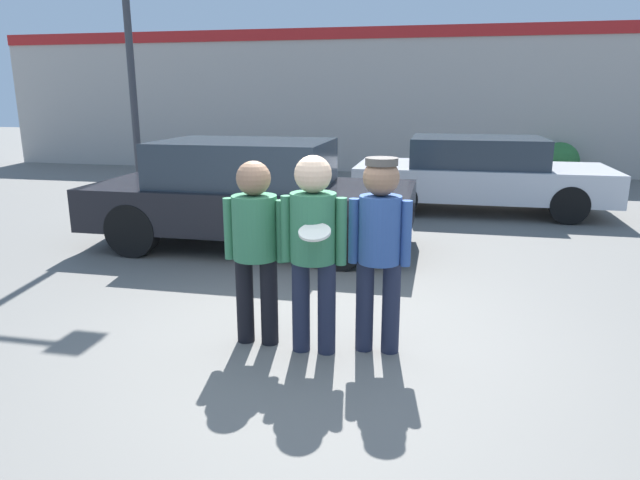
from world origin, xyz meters
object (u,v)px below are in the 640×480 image
(parked_car_far, at_px, (479,173))
(person_left, at_px, (255,238))
(parked_car_near, at_px, (250,193))
(person_middle_with_frisbee, at_px, (314,238))
(person_right, at_px, (380,239))
(shrub, at_px, (559,162))

(parked_car_far, bearing_deg, person_left, -108.69)
(parked_car_near, bearing_deg, person_middle_with_frisbee, -62.72)
(person_right, bearing_deg, person_left, -177.09)
(person_left, height_order, parked_car_far, person_left)
(person_left, distance_m, parked_car_near, 3.31)
(parked_car_near, relative_size, shrub, 4.69)
(parked_car_near, distance_m, parked_car_far, 4.70)
(person_left, height_order, parked_car_near, person_left)
(parked_car_near, relative_size, parked_car_far, 0.99)
(person_middle_with_frisbee, relative_size, parked_car_near, 0.37)
(shrub, bearing_deg, person_right, -107.20)
(parked_car_far, bearing_deg, shrub, 63.15)
(parked_car_near, height_order, parked_car_far, parked_car_near)
(parked_car_near, distance_m, shrub, 9.38)
(person_middle_with_frisbee, xyz_separation_m, person_right, (0.52, 0.13, -0.01))
(person_right, bearing_deg, person_middle_with_frisbee, -166.03)
(parked_car_far, bearing_deg, person_right, -100.10)
(shrub, bearing_deg, person_middle_with_frisbee, -109.49)
(person_left, bearing_deg, person_middle_with_frisbee, -8.34)
(person_middle_with_frisbee, xyz_separation_m, parked_car_near, (-1.64, 3.19, -0.23))
(person_right, bearing_deg, parked_car_far, 79.90)
(person_middle_with_frisbee, bearing_deg, parked_car_far, 75.73)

